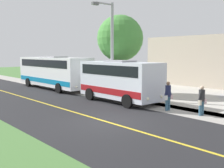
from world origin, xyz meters
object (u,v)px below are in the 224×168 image
Objects in this scene: tree_curbside at (120,38)px; pedestrian_waiting at (168,95)px; transit_bus_rear at (53,71)px; pedestrian_with_bags at (202,100)px; street_light_pole at (111,46)px; shuttle_bus_front at (120,79)px.

pedestrian_waiting is at bearing 69.75° from tree_curbside.
transit_bus_rear is at bearing -89.45° from pedestrian_waiting.
tree_curbside reaches higher than transit_bus_rear.
pedestrian_waiting is at bearing -81.02° from pedestrian_with_bags.
shuttle_bus_front is at bearing 75.63° from street_light_pole.
street_light_pole is at bearing 34.32° from tree_curbside.
pedestrian_with_bags is 8.35m from street_light_pole.
street_light_pole is (-0.18, -5.63, 3.08)m from pedestrian_waiting.
street_light_pole is at bearing -88.89° from pedestrian_with_bags.
shuttle_bus_front is 9.88m from transit_bus_rear.
shuttle_bus_front is at bearing 89.70° from transit_bus_rear.
street_light_pole is at bearing 92.16° from transit_bus_rear.
tree_curbside is (-2.72, -7.36, 3.82)m from pedestrian_waiting.
shuttle_bus_front is 3.93× the size of pedestrian_with_bags.
street_light_pole is (-0.37, -1.44, 2.40)m from shuttle_bus_front.
shuttle_bus_front is 4.25m from pedestrian_waiting.
tree_curbside is at bearing -145.68° from street_light_pole.
street_light_pole reaches higher than tree_curbside.
transit_bus_rear is (-0.05, -9.88, 0.11)m from shuttle_bus_front.
transit_bus_rear is 14.10m from pedestrian_waiting.
street_light_pole is at bearing -104.37° from shuttle_bus_front.
shuttle_bus_front is at bearing 47.53° from tree_curbside.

